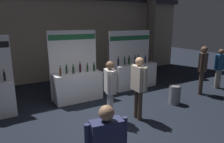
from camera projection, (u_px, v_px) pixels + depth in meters
The scene contains 9 objects.
ground_plane at pixel (107, 120), 5.65m from camera, with size 29.32×29.32×0.00m, color black.
hall_colonnade at pixel (54, 4), 8.94m from camera, with size 14.66×1.18×6.93m.
exhibitor_booth_1 at pixel (77, 83), 7.05m from camera, with size 1.71×0.66×2.39m.
exhibitor_booth_2 at pixel (134, 73), 8.47m from camera, with size 1.99×0.66×2.32m.
trash_bin at pixel (175, 95), 6.76m from camera, with size 0.38×0.38×0.62m.
visitor_1 at pixel (139, 82), 5.52m from camera, with size 0.27×0.60×1.76m.
visitor_2 at pixel (110, 86), 5.47m from camera, with size 0.33×0.54×1.67m.
visitor_5 at pixel (203, 66), 7.51m from camera, with size 0.48×0.35×1.81m.
visitor_6 at pixel (220, 66), 8.25m from camera, with size 0.50×0.29×1.62m.
Camera 1 is at (-2.47, -4.54, 2.65)m, focal length 32.66 mm.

